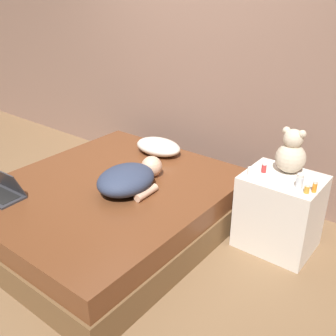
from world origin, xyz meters
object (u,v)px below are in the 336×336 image
Objects in this scene: laptop at (3,190)px; bottle_orange at (315,187)px; bottle_white at (250,172)px; bottle_clear at (300,181)px; person_lying at (130,178)px; pillow at (158,147)px; teddy_bear at (291,153)px; bottle_red at (264,167)px; bottle_amber at (307,189)px.

bottle_orange is (1.93, 1.14, 0.18)m from laptop.
bottle_white is 0.36m from bottle_clear.
bottle_clear is at bearing 19.98° from person_lying.
laptop is (-0.41, -1.35, -0.02)m from pillow.
teddy_bear reaches higher than bottle_white.
bottle_clear is (0.30, -0.08, 0.01)m from bottle_red.
laptop is 4.51× the size of bottle_red.
pillow is at bearing 70.85° from laptop.
bottle_white is 0.13m from bottle_red.
laptop is 2.20m from bottle_amber.
teddy_bear is at bearing 31.85° from person_lying.
bottle_white is at bearing 26.28° from person_lying.
bottle_orange is (0.45, 0.04, 0.01)m from bottle_white.
teddy_bear is 0.27m from bottle_clear.
laptop reaches higher than pillow.
person_lying is 8.42× the size of bottle_red.
bottle_red is 0.31m from bottle_clear.
teddy_bear is 0.22m from bottle_red.
teddy_bear is at bearing 36.54° from laptop.
pillow is 1.14m from bottle_red.
bottle_amber is 0.77× the size of bottle_orange.
person_lying is (0.27, -0.68, 0.03)m from pillow.
teddy_bear is (1.26, -0.01, 0.27)m from pillow.
bottle_orange is 0.80× the size of bottle_clear.
bottle_red is (0.05, 0.12, 0.01)m from bottle_white.
bottle_white is at bearing 34.55° from laptop.
bottle_white is (-0.20, -0.24, -0.12)m from teddy_bear.
bottle_amber and bottle_white have the same top height.
pillow is 0.73m from person_lying.
bottle_clear reaches higher than bottle_red.
teddy_bear is 0.34m from bottle_orange.
bottle_orange reaches higher than pillow.
bottle_amber is at bearing -28.90° from bottle_clear.
person_lying is 1.02m from bottle_red.
bottle_amber is 0.38m from bottle_red.
bottle_amber is 0.06m from bottle_orange.
bottle_clear is (1.83, 1.14, 0.19)m from laptop.
bottle_amber is at bearing 28.01° from laptop.
laptop is 4.21× the size of bottle_orange.
bottle_red is 0.93× the size of bottle_orange.
bottle_white is (1.47, 1.10, 0.17)m from laptop.
bottle_white is 0.78× the size of bottle_orange.
laptop is 1.05× the size of teddy_bear.
bottle_white is at bearing -174.36° from bottle_orange.
person_lying is 1.22m from teddy_bear.
bottle_amber is 0.62× the size of bottle_clear.
pillow is 1.29× the size of laptop.
laptop is at bearing -106.95° from pillow.
bottle_clear reaches higher than laptop.
bottle_red is 0.74× the size of bottle_clear.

